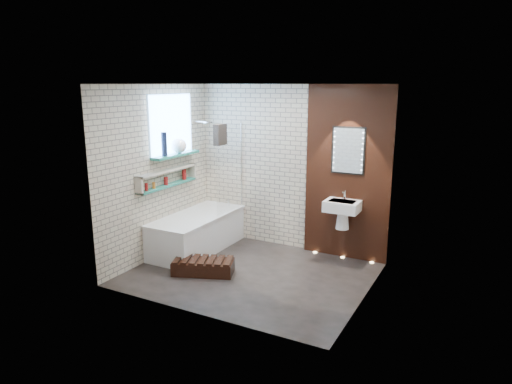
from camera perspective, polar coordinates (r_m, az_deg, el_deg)
The scene contains 15 objects.
ground at distance 6.54m, azimuth -0.63°, elevation -10.12°, with size 3.20×3.20×0.00m, color black.
room_shell at distance 6.14m, azimuth -0.66°, elevation 1.08°, with size 3.24×3.20×2.60m.
walnut_panel at distance 6.94m, azimuth 11.35°, elevation 2.24°, with size 1.30×0.06×2.60m, color black.
clerestory_window at distance 7.19m, azimuth -10.44°, elevation 7.52°, with size 0.18×1.00×0.94m.
display_niche at distance 7.12m, azimuth -10.95°, elevation 1.72°, with size 0.14×1.30×0.26m.
bathtub at distance 7.40m, azimuth -7.33°, elevation -4.97°, with size 0.79×1.74×0.70m.
bath_screen at distance 7.32m, azimuth -3.31°, elevation 2.91°, with size 0.01×0.78×1.40m, color white.
towel at distance 7.02m, azimuth -4.49°, elevation 7.14°, with size 0.09×0.24×0.32m, color black.
shower_head at distance 7.51m, azimuth -5.98°, elevation 8.66°, with size 0.18×0.18×0.02m, color silver.
washbasin at distance 6.87m, azimuth 10.68°, elevation -2.21°, with size 0.50×0.36×0.58m.
led_mirror at distance 6.84m, azimuth 11.39°, elevation 5.07°, with size 0.50×0.02×0.70m.
walnut_step at distance 6.56m, azimuth -6.57°, elevation -9.26°, with size 0.84×0.37×0.19m, color black.
niche_bottles at distance 7.17m, azimuth -10.66°, elevation 1.55°, with size 0.07×0.96×0.17m.
sill_vases at distance 7.20m, azimuth -9.81°, elevation 5.67°, with size 0.23×0.51×0.36m.
floor_uplights at distance 7.23m, azimuth 10.72°, elevation -7.97°, with size 0.96×0.06×0.01m.
Camera 1 is at (2.87, -5.27, 2.60)m, focal length 32.16 mm.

